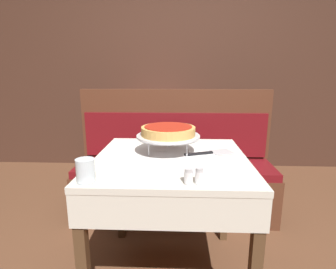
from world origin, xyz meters
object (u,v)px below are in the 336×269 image
Objects in this scene: dining_table_rear at (158,124)px; pepper_shaker at (199,176)px; condiment_caddy at (157,110)px; pizza_server at (211,153)px; water_glass_near at (85,170)px; booth_bench at (175,178)px; dining_table_front at (171,176)px; salt_shaker at (188,176)px; deep_dish_pizza at (168,131)px; pizza_pan_stand at (168,137)px.

pepper_shaker reaches higher than dining_table_rear.
pepper_shaker is 2.01m from condiment_caddy.
pizza_server is 0.71m from water_glass_near.
booth_bench reaches higher than condiment_caddy.
salt_shaker is (0.08, -0.35, 0.14)m from dining_table_front.
booth_bench reaches higher than pizza_server.
water_glass_near reaches higher than dining_table_front.
dining_table_rear is 2.62× the size of pizza_server.
deep_dish_pizza reaches higher than water_glass_near.
pepper_shaker is (0.14, -0.42, -0.06)m from pizza_pan_stand.
dining_table_front is 0.26m from pizza_server.
dining_table_rear is at bearing 85.57° from water_glass_near.
booth_bench is 1.21m from salt_shaker.
pepper_shaker is (0.14, -0.42, -0.10)m from deep_dish_pizza.
condiment_caddy is (-0.30, 1.98, 0.00)m from salt_shaker.
pizza_pan_stand reaches higher than salt_shaker.
pepper_shaker is at bearing -83.89° from booth_bench.
dining_table_front is at bearing 110.10° from pepper_shaker.
dining_table_rear is 1.52m from pizza_pan_stand.
booth_bench is 16.94× the size of water_glass_near.
dining_table_rear is 1.94m from salt_shaker.
booth_bench reaches higher than dining_table_front.
deep_dish_pizza is 0.28m from pizza_server.
water_glass_near is (-0.33, -0.42, -0.08)m from deep_dish_pizza.
dining_table_front is 2.72× the size of deep_dish_pizza.
pepper_shaker is 0.44× the size of condiment_caddy.
condiment_caddy is at bearing 97.23° from deep_dish_pizza.
water_glass_near is at bearing 179.77° from salt_shaker.
booth_bench is at bearing 96.11° from pepper_shaker.
dining_table_front is at bearing -82.74° from dining_table_rear.
pizza_server is at bearing -74.13° from condiment_caddy.
pizza_server is at bearing 17.50° from dining_table_front.
condiment_caddy is at bearing 86.18° from water_glass_near.
pizza_pan_stand is 5.36× the size of pepper_shaker.
water_glass_near is (-0.36, -1.11, 0.49)m from booth_bench.
water_glass_near is (-0.35, -0.35, 0.16)m from dining_table_front.
salt_shaker is at bearing -81.41° from condiment_caddy.
pizza_pan_stand reaches higher than pizza_server.
dining_table_front is 0.50× the size of booth_bench.
deep_dish_pizza reaches higher than salt_shaker.
water_glass_near is 1.98m from condiment_caddy.
pizza_pan_stand is (-0.03, -0.69, 0.53)m from booth_bench.
salt_shaker is at bearing -81.60° from dining_table_rear.
water_glass_near is at bearing -93.82° from condiment_caddy.
salt_shaker reaches higher than dining_table_front.
dining_table_rear is 7.73× the size of water_glass_near.
water_glass_near is at bearing -94.43° from dining_table_rear.
pepper_shaker reaches higher than salt_shaker.
dining_table_front is 2.31× the size of pizza_pan_stand.
booth_bench is at bearing 107.60° from pizza_server.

